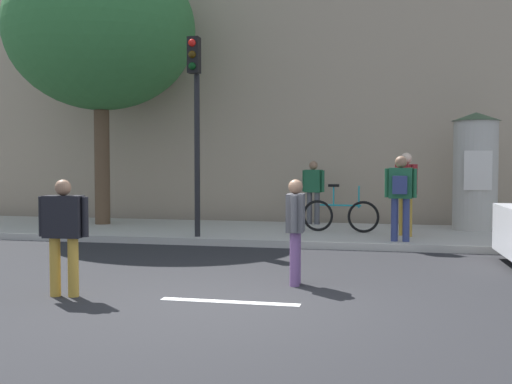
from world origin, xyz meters
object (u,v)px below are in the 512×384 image
(street_tree, at_px, (101,30))
(poster_column, at_px, (475,170))
(pedestrian_in_red_top, at_px, (401,190))
(bicycle_leaning, at_px, (340,215))
(pedestrian_with_bag, at_px, (295,224))
(pedestrian_tallest, at_px, (313,187))
(traffic_light, at_px, (195,103))
(pedestrian_with_backpack, at_px, (64,228))
(pedestrian_near_pole, at_px, (406,186))

(street_tree, bearing_deg, poster_column, 3.91)
(poster_column, distance_m, street_tree, 9.86)
(pedestrian_in_red_top, relative_size, bicycle_leaning, 0.97)
(street_tree, distance_m, pedestrian_with_bag, 9.56)
(street_tree, distance_m, pedestrian_tallest, 6.73)
(pedestrian_in_red_top, bearing_deg, traffic_light, -177.55)
(pedestrian_with_backpack, bearing_deg, pedestrian_near_pole, 56.00)
(street_tree, height_order, bicycle_leaning, street_tree)
(traffic_light, xyz_separation_m, bicycle_leaning, (2.92, 1.65, -2.45))
(poster_column, height_order, pedestrian_in_red_top, poster_column)
(traffic_light, height_order, pedestrian_with_bag, traffic_light)
(bicycle_leaning, bearing_deg, pedestrian_tallest, 116.82)
(poster_column, bearing_deg, pedestrian_in_red_top, -123.19)
(pedestrian_tallest, height_order, pedestrian_in_red_top, pedestrian_in_red_top)
(poster_column, height_order, bicycle_leaning, poster_column)
(poster_column, bearing_deg, traffic_light, -154.78)
(traffic_light, distance_m, pedestrian_near_pole, 4.85)
(poster_column, height_order, pedestrian_with_bag, poster_column)
(pedestrian_with_bag, distance_m, pedestrian_tallest, 7.31)
(pedestrian_tallest, bearing_deg, pedestrian_near_pole, -43.05)
(street_tree, xyz_separation_m, bicycle_leaning, (6.14, -0.53, -4.55))
(bicycle_leaning, bearing_deg, street_tree, 175.07)
(pedestrian_tallest, bearing_deg, bicycle_leaning, -63.18)
(pedestrian_near_pole, relative_size, pedestrian_in_red_top, 1.04)
(traffic_light, distance_m, pedestrian_tallest, 4.34)
(pedestrian_near_pole, xyz_separation_m, pedestrian_tallest, (-2.28, 2.13, -0.14))
(pedestrian_tallest, height_order, bicycle_leaning, pedestrian_tallest)
(pedestrian_with_bag, bearing_deg, street_tree, 134.26)
(pedestrian_with_backpack, bearing_deg, street_tree, 112.61)
(pedestrian_with_bag, relative_size, pedestrian_in_red_top, 0.88)
(traffic_light, height_order, poster_column, traffic_light)
(traffic_light, xyz_separation_m, pedestrian_in_red_top, (4.25, 0.18, -1.80))
(traffic_light, height_order, pedestrian_in_red_top, traffic_light)
(pedestrian_with_backpack, xyz_separation_m, pedestrian_near_pole, (4.43, 6.56, 0.32))
(poster_column, distance_m, pedestrian_with_bag, 7.52)
(traffic_light, xyz_separation_m, pedestrian_with_bag, (2.77, -3.96, -2.12))
(poster_column, xyz_separation_m, pedestrian_with_backpack, (-6.03, -8.20, -0.64))
(street_tree, bearing_deg, pedestrian_with_bag, -45.74)
(pedestrian_near_pole, xyz_separation_m, bicycle_leaning, (-1.45, 0.48, -0.69))
(street_tree, height_order, pedestrian_in_red_top, street_tree)
(poster_column, height_order, street_tree, street_tree)
(poster_column, xyz_separation_m, street_tree, (-9.19, -0.63, 3.54))
(bicycle_leaning, bearing_deg, poster_column, 20.79)
(poster_column, relative_size, pedestrian_near_pole, 1.53)
(traffic_light, relative_size, poster_column, 1.53)
(pedestrian_tallest, bearing_deg, street_tree, -168.02)
(pedestrian_near_pole, height_order, pedestrian_tallest, pedestrian_near_pole)
(bicycle_leaning, bearing_deg, pedestrian_near_pole, -18.28)
(pedestrian_near_pole, height_order, bicycle_leaning, pedestrian_near_pole)
(pedestrian_in_red_top, bearing_deg, pedestrian_with_bag, -109.59)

